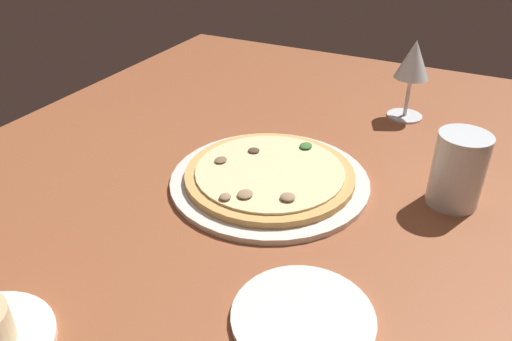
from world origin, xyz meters
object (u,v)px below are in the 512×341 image
Objects in this scene: pizza_main at (270,177)px; water_glass at (457,175)px; wine_glass_far at (413,63)px; side_plate at (303,317)px.

water_glass reaches higher than pizza_main.
wine_glass_far reaches higher than pizza_main.
pizza_main is 2.01× the size of wine_glass_far.
side_plate is (-32.80, 11.71, -4.64)cm from water_glass.
wine_glass_far is at bearing 25.03° from water_glass.
wine_glass_far is (36.72, -14.33, 10.55)cm from pizza_main.
water_glass is 35.14cm from side_plate.
water_glass is (-29.04, -13.56, -6.63)cm from wine_glass_far.
water_glass is at bearing -74.59° from pizza_main.
wine_glass_far reaches higher than water_glass.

